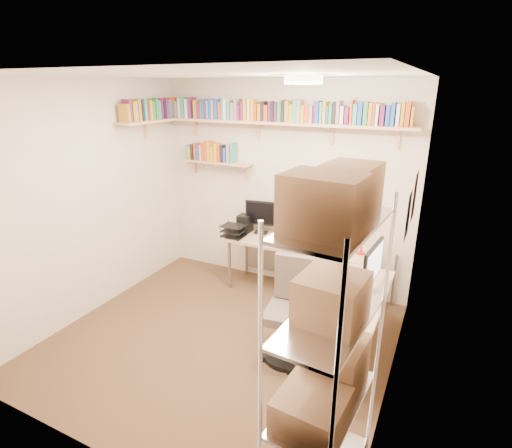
{
  "coord_description": "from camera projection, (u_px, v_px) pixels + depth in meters",
  "views": [
    {
      "loc": [
        1.82,
        -2.91,
        2.42
      ],
      "look_at": [
        0.12,
        0.55,
        1.08
      ],
      "focal_mm": 28.0,
      "sensor_mm": 36.0,
      "label": 1
    }
  ],
  "objects": [
    {
      "name": "ground",
      "position": [
        221.0,
        339.0,
        4.02
      ],
      "size": [
        3.2,
        3.2,
        0.0
      ],
      "primitive_type": "plane",
      "color": "#41251C",
      "rests_on": "ground"
    },
    {
      "name": "room_shell",
      "position": [
        217.0,
        190.0,
        3.51
      ],
      "size": [
        3.24,
        3.04,
        2.52
      ],
      "color": "beige",
      "rests_on": "ground"
    },
    {
      "name": "wall_shelves",
      "position": [
        241.0,
        121.0,
        4.63
      ],
      "size": [
        3.12,
        1.09,
        0.8
      ],
      "color": "tan",
      "rests_on": "ground"
    },
    {
      "name": "corner_desk",
      "position": [
        302.0,
        252.0,
        4.44
      ],
      "size": [
        2.05,
        1.74,
        1.16
      ],
      "color": "tan",
      "rests_on": "ground"
    },
    {
      "name": "office_chair",
      "position": [
        290.0,
        316.0,
        3.69
      ],
      "size": [
        0.5,
        0.51,
        0.95
      ],
      "rotation": [
        0.0,
        0.0,
        0.12
      ],
      "color": "black",
      "rests_on": "ground"
    },
    {
      "name": "wire_rack",
      "position": [
        330.0,
        314.0,
        2.11
      ],
      "size": [
        0.47,
        0.85,
        2.06
      ],
      "rotation": [
        0.0,
        0.0,
        -0.09
      ],
      "color": "silver",
      "rests_on": "ground"
    }
  ]
}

